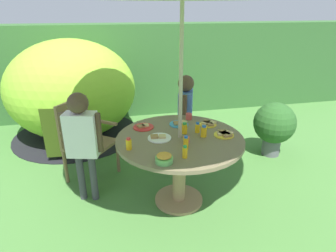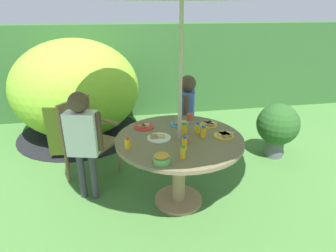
{
  "view_description": "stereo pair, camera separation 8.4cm",
  "coord_description": "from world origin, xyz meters",
  "px_view_note": "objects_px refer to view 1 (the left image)",
  "views": [
    {
      "loc": [
        -0.65,
        -2.43,
        1.93
      ],
      "look_at": [
        -0.09,
        0.15,
        0.82
      ],
      "focal_mm": 30.13,
      "sensor_mm": 36.0,
      "label": 1
    },
    {
      "loc": [
        -0.57,
        -2.45,
        1.93
      ],
      "look_at": [
        -0.09,
        0.15,
        0.82
      ],
      "focal_mm": 30.13,
      "sensor_mm": 36.0,
      "label": 2
    }
  ],
  "objects_px": {
    "child_in_blue_shirt": "(185,108)",
    "plate_far_left": "(224,134)",
    "plate_back_edge": "(143,127)",
    "juice_bottle_mid_left": "(197,128)",
    "garden_table": "(180,151)",
    "plate_front_edge": "(159,138)",
    "cup_near": "(189,116)",
    "juice_bottle_center_back": "(129,144)",
    "juice_bottle_near_left": "(186,143)",
    "juice_bottle_spot_a": "(204,131)",
    "wooden_chair": "(83,136)",
    "plate_center_front": "(208,124)",
    "dome_tent": "(72,90)",
    "child_in_white_shirt": "(82,135)",
    "plate_far_right": "(179,124)",
    "potted_plant": "(274,125)",
    "juice_bottle_mid_right": "(184,128)",
    "cup_far": "(186,140)",
    "snack_bowl": "(164,158)",
    "juice_bottle_near_right": "(185,152)"
  },
  "relations": [
    {
      "from": "juice_bottle_center_back",
      "to": "juice_bottle_spot_a",
      "type": "xyz_separation_m",
      "value": [
        0.75,
        0.12,
        0.0
      ]
    },
    {
      "from": "child_in_white_shirt",
      "to": "child_in_blue_shirt",
      "type": "bearing_deg",
      "value": 39.73
    },
    {
      "from": "child_in_white_shirt",
      "to": "plate_far_left",
      "type": "height_order",
      "value": "child_in_white_shirt"
    },
    {
      "from": "juice_bottle_center_back",
      "to": "juice_bottle_spot_a",
      "type": "relative_size",
      "value": 0.94
    },
    {
      "from": "plate_center_front",
      "to": "garden_table",
      "type": "bearing_deg",
      "value": -147.48
    },
    {
      "from": "plate_center_front",
      "to": "cup_near",
      "type": "bearing_deg",
      "value": 127.76
    },
    {
      "from": "juice_bottle_center_back",
      "to": "juice_bottle_near_left",
      "type": "bearing_deg",
      "value": -12.21
    },
    {
      "from": "wooden_chair",
      "to": "cup_near",
      "type": "relative_size",
      "value": 13.63
    },
    {
      "from": "plate_far_right",
      "to": "cup_near",
      "type": "relative_size",
      "value": 2.97
    },
    {
      "from": "plate_back_edge",
      "to": "juice_bottle_mid_left",
      "type": "distance_m",
      "value": 0.58
    },
    {
      "from": "potted_plant",
      "to": "cup_near",
      "type": "xyz_separation_m",
      "value": [
        -1.32,
        -0.29,
        0.34
      ]
    },
    {
      "from": "garden_table",
      "to": "wooden_chair",
      "type": "bearing_deg",
      "value": 143.21
    },
    {
      "from": "juice_bottle_mid_right",
      "to": "cup_far",
      "type": "distance_m",
      "value": 0.22
    },
    {
      "from": "plate_front_edge",
      "to": "juice_bottle_mid_left",
      "type": "xyz_separation_m",
      "value": [
        0.41,
        0.06,
        0.04
      ]
    },
    {
      "from": "plate_far_left",
      "to": "juice_bottle_near_left",
      "type": "distance_m",
      "value": 0.5
    },
    {
      "from": "plate_far_right",
      "to": "plate_far_left",
      "type": "relative_size",
      "value": 1.05
    },
    {
      "from": "child_in_blue_shirt",
      "to": "plate_far_left",
      "type": "relative_size",
      "value": 5.97
    },
    {
      "from": "dome_tent",
      "to": "cup_far",
      "type": "relative_size",
      "value": 34.51
    },
    {
      "from": "potted_plant",
      "to": "wooden_chair",
      "type": "bearing_deg",
      "value": -179.83
    },
    {
      "from": "plate_far_left",
      "to": "plate_far_right",
      "type": "bearing_deg",
      "value": 134.94
    },
    {
      "from": "juice_bottle_near_left",
      "to": "dome_tent",
      "type": "bearing_deg",
      "value": 117.33
    },
    {
      "from": "wooden_chair",
      "to": "juice_bottle_mid_left",
      "type": "height_order",
      "value": "wooden_chair"
    },
    {
      "from": "plate_front_edge",
      "to": "cup_near",
      "type": "height_order",
      "value": "cup_near"
    },
    {
      "from": "wooden_chair",
      "to": "juice_bottle_spot_a",
      "type": "xyz_separation_m",
      "value": [
        1.22,
        -0.77,
        0.28
      ]
    },
    {
      "from": "juice_bottle_near_right",
      "to": "juice_bottle_mid_left",
      "type": "distance_m",
      "value": 0.55
    },
    {
      "from": "cup_far",
      "to": "juice_bottle_mid_right",
      "type": "bearing_deg",
      "value": 79.39
    },
    {
      "from": "child_in_white_shirt",
      "to": "plate_center_front",
      "type": "relative_size",
      "value": 6.22
    },
    {
      "from": "plate_far_right",
      "to": "juice_bottle_near_right",
      "type": "bearing_deg",
      "value": -100.82
    },
    {
      "from": "plate_back_edge",
      "to": "juice_bottle_center_back",
      "type": "xyz_separation_m",
      "value": [
        -0.19,
        -0.47,
        0.04
      ]
    },
    {
      "from": "cup_near",
      "to": "cup_far",
      "type": "relative_size",
      "value": 1.15
    },
    {
      "from": "plate_center_front",
      "to": "plate_far_left",
      "type": "bearing_deg",
      "value": -78.27
    },
    {
      "from": "plate_far_right",
      "to": "juice_bottle_mid_left",
      "type": "distance_m",
      "value": 0.27
    },
    {
      "from": "plate_center_front",
      "to": "juice_bottle_center_back",
      "type": "xyz_separation_m",
      "value": [
        -0.9,
        -0.39,
        0.04
      ]
    },
    {
      "from": "garden_table",
      "to": "child_in_white_shirt",
      "type": "relative_size",
      "value": 1.05
    },
    {
      "from": "child_in_blue_shirt",
      "to": "snack_bowl",
      "type": "xyz_separation_m",
      "value": [
        -0.54,
        -1.27,
        0.04
      ]
    },
    {
      "from": "plate_far_left",
      "to": "cup_near",
      "type": "distance_m",
      "value": 0.55
    },
    {
      "from": "plate_far_left",
      "to": "juice_bottle_center_back",
      "type": "bearing_deg",
      "value": -174.27
    },
    {
      "from": "dome_tent",
      "to": "cup_near",
      "type": "height_order",
      "value": "dome_tent"
    },
    {
      "from": "juice_bottle_mid_left",
      "to": "garden_table",
      "type": "bearing_deg",
      "value": -158.36
    },
    {
      "from": "plate_center_front",
      "to": "child_in_white_shirt",
      "type": "bearing_deg",
      "value": 179.98
    },
    {
      "from": "garden_table",
      "to": "plate_back_edge",
      "type": "height_order",
      "value": "plate_back_edge"
    },
    {
      "from": "dome_tent",
      "to": "cup_near",
      "type": "distance_m",
      "value": 2.14
    },
    {
      "from": "juice_bottle_near_left",
      "to": "juice_bottle_spot_a",
      "type": "bearing_deg",
      "value": 42.26
    },
    {
      "from": "wooden_chair",
      "to": "plate_center_front",
      "type": "relative_size",
      "value": 4.95
    },
    {
      "from": "dome_tent",
      "to": "child_in_white_shirt",
      "type": "relative_size",
      "value": 1.76
    },
    {
      "from": "plate_front_edge",
      "to": "juice_bottle_near_right",
      "type": "bearing_deg",
      "value": -71.29
    },
    {
      "from": "plate_far_left",
      "to": "garden_table",
      "type": "bearing_deg",
      "value": 173.48
    },
    {
      "from": "plate_far_left",
      "to": "juice_bottle_spot_a",
      "type": "distance_m",
      "value": 0.22
    },
    {
      "from": "plate_front_edge",
      "to": "juice_bottle_center_back",
      "type": "xyz_separation_m",
      "value": [
        -0.31,
        -0.16,
        0.04
      ]
    },
    {
      "from": "dome_tent",
      "to": "child_in_white_shirt",
      "type": "bearing_deg",
      "value": -78.55
    }
  ]
}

